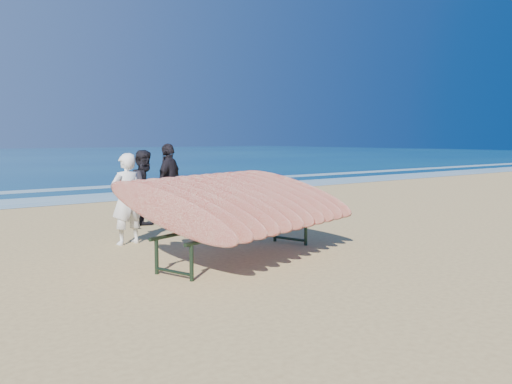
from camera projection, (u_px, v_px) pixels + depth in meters
ground at (286, 254)px, 8.82m from camera, size 120.00×120.00×0.00m
foam_near at (73, 199)px, 16.68m from camera, size 160.00×160.00×0.00m
foam_far at (39, 191)px, 19.43m from camera, size 160.00×160.00×0.00m
surfboard_rack at (240, 202)px, 8.43m from camera, size 3.73×3.26×1.43m
person_white at (126, 199)px, 9.55m from camera, size 0.63×0.45×1.62m
person_dark_a at (145, 188)px, 11.47m from camera, size 1.00×0.93×1.63m
person_dark_b at (169, 182)px, 12.37m from camera, size 1.09×0.95×1.76m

